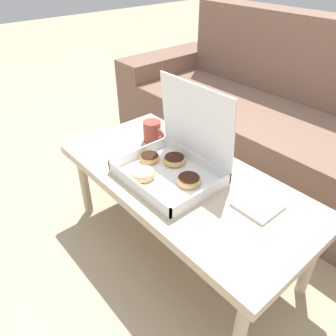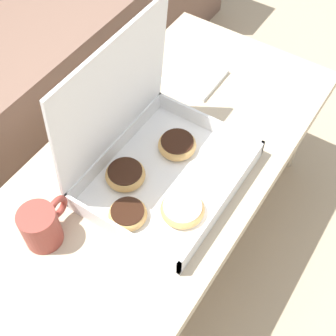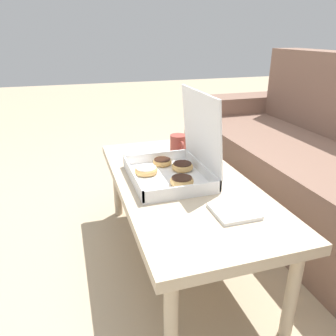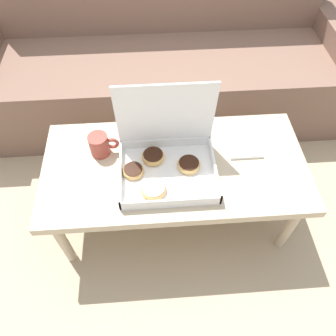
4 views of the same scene
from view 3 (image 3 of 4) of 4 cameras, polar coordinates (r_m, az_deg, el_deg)
The scene contains 5 objects.
ground_plane at distance 1.64m, azimuth 5.32°, elevation -14.88°, with size 12.00×12.00×0.00m, color tan.
coffee_table at distance 1.42m, azimuth 2.51°, elevation -3.65°, with size 1.13×0.55×0.41m.
pastry_box at distance 1.41m, azimuth 1.36°, elevation 1.01°, with size 0.39×0.32×0.37m.
coffee_mug at distance 1.69m, azimuth 1.73°, elevation 4.07°, with size 0.13×0.08×0.10m.
napkin_stack at distance 1.18m, azimuth 11.42°, elevation -7.40°, with size 0.15×0.15×0.01m.
Camera 3 is at (1.20, -0.53, 1.00)m, focal length 35.00 mm.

